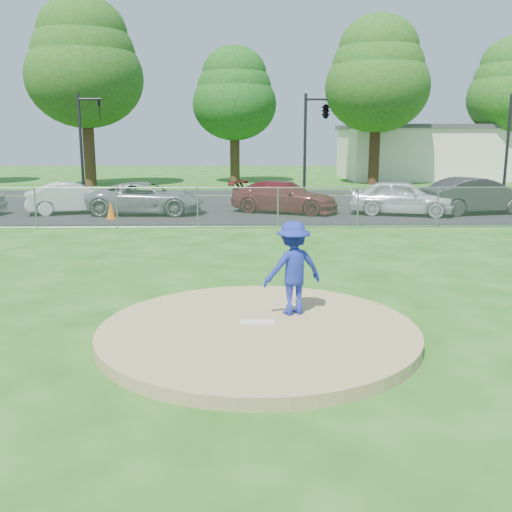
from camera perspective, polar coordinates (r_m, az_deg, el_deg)
The scene contains 19 objects.
ground at distance 19.47m, azimuth -0.43°, elevation 1.93°, with size 120.00×120.00×0.00m, color #1A5011.
pitchers_mound at distance 9.73m, azimuth 0.22°, elevation -7.62°, with size 5.40×5.40×0.20m, color #9B8355.
pitching_rubber at distance 9.88m, azimuth 0.19°, elevation -6.57°, with size 0.60×0.15×0.04m, color white.
chain_link_fence at distance 21.34m, azimuth -0.49°, elevation 4.84°, with size 40.00×0.06×1.50m, color gray.
parking_lot at distance 25.89m, azimuth -0.58°, elevation 4.41°, with size 50.00×8.00×0.01m, color black.
street at distance 33.34m, azimuth -0.69°, elevation 6.07°, with size 60.00×7.00×0.01m, color black.
commercial_building at distance 49.90m, azimuth 18.19°, elevation 9.87°, with size 16.40×9.40×4.30m.
tree_left at distance 41.89m, azimuth -16.82°, elevation 18.05°, with size 7.84×7.84×12.53m.
tree_center at distance 43.30m, azimuth -2.18°, elevation 15.94°, with size 6.16×6.16×9.84m.
tree_right at distance 42.41m, azimuth 12.06°, elevation 17.39°, with size 7.28×7.28×11.63m.
traffic_signal_left at distance 32.33m, azimuth -16.73°, elevation 11.36°, with size 1.28×0.20×5.60m.
traffic_signal_center at distance 31.48m, azimuth 6.78°, elevation 14.04°, with size 1.42×2.48×5.60m.
pitcher at distance 10.20m, azimuth 3.72°, elevation -1.21°, with size 1.09×0.63×1.69m, color #1B2A97.
traffic_cone at distance 24.40m, azimuth -14.30°, elevation 4.48°, with size 0.38×0.38×0.74m, color orange.
parked_car_white at distance 26.69m, azimuth -17.69°, elevation 5.56°, with size 1.44×4.13×1.36m, color silver.
parked_car_gray at distance 25.63m, azimuth -10.95°, elevation 5.70°, with size 2.31×5.01×1.39m, color gray.
parked_car_darkred at distance 25.72m, azimuth 2.85°, elevation 5.93°, with size 1.97×4.84×1.40m, color maroon.
parked_car_pearl at distance 25.71m, azimuth 14.37°, elevation 5.69°, with size 1.78×4.43×1.51m, color silver.
parked_car_charcoal at distance 27.14m, azimuth 21.24°, elevation 5.65°, with size 1.68×4.82×1.59m, color #262628.
Camera 1 is at (-0.20, -9.18, 3.34)m, focal length 40.00 mm.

